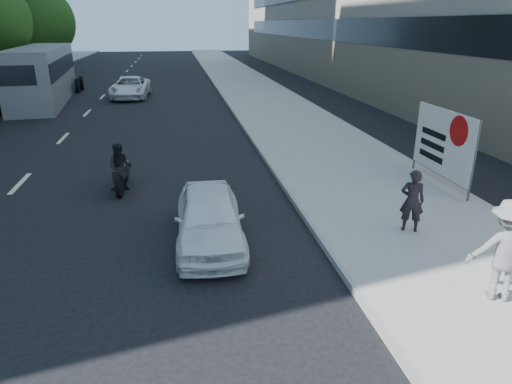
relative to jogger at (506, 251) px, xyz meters
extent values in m
plane|color=black|center=(-3.77, 0.33, -1.06)|extent=(160.00, 160.00, 0.00)
cube|color=#ADABA2|center=(0.23, 20.33, -0.99)|extent=(5.00, 120.00, 0.15)
cylinder|color=#382616|center=(-17.47, 30.33, 0.43)|extent=(0.30, 0.30, 2.97)
cylinder|color=#382616|center=(-17.47, 44.33, 0.25)|extent=(0.30, 0.30, 2.62)
ellipsoid|color=#214913|center=(-17.47, 44.33, 3.72)|extent=(5.40, 5.40, 6.21)
imported|color=slate|center=(0.00, 0.00, 0.00)|extent=(1.35, 1.09, 1.82)
imported|color=black|center=(-0.20, 2.83, -0.18)|extent=(0.63, 0.53, 1.47)
cylinder|color=#4C4C4C|center=(2.25, 4.28, 0.19)|extent=(0.06, 0.06, 2.20)
cylinder|color=#4C4C4C|center=(2.25, 7.28, 0.19)|extent=(0.06, 0.06, 2.20)
cube|color=silver|center=(2.23, 5.78, 0.34)|extent=(0.04, 3.00, 1.90)
cylinder|color=#A50C0C|center=(2.21, 5.08, 0.84)|extent=(0.01, 0.84, 0.84)
cube|color=black|center=(2.21, 6.28, 0.49)|extent=(0.01, 1.30, 0.18)
cube|color=black|center=(2.21, 6.28, 0.14)|extent=(0.01, 1.30, 0.18)
cube|color=black|center=(2.21, 6.28, -0.21)|extent=(0.01, 1.30, 0.18)
imported|color=white|center=(-4.77, 3.25, -0.44)|extent=(1.60, 3.71, 1.25)
imported|color=white|center=(-8.31, 25.58, -0.38)|extent=(2.55, 5.01, 1.36)
cylinder|color=black|center=(-7.07, 6.58, -0.74)|extent=(0.19, 0.65, 0.64)
cylinder|color=black|center=(-7.07, 7.98, -0.74)|extent=(0.19, 0.65, 0.64)
cube|color=black|center=(-7.07, 7.28, -0.51)|extent=(0.39, 1.22, 0.35)
imported|color=black|center=(-7.07, 7.18, -0.35)|extent=(0.75, 0.62, 1.42)
cube|color=gray|center=(-13.47, 24.99, 0.59)|extent=(3.64, 12.19, 3.30)
cube|color=black|center=(-14.74, 24.99, 1.14)|extent=(1.17, 11.45, 1.00)
cube|color=black|center=(-12.20, 24.99, 1.14)|extent=(1.17, 11.45, 1.00)
cube|color=black|center=(-13.47, 18.97, 1.14)|extent=(2.39, 0.29, 1.00)
cylinder|color=black|center=(-14.72, 20.49, -0.56)|extent=(0.35, 1.02, 1.00)
cylinder|color=black|center=(-12.22, 20.49, -0.56)|extent=(0.35, 1.02, 1.00)
cylinder|color=black|center=(-14.72, 22.49, -0.56)|extent=(0.35, 1.02, 1.00)
cylinder|color=black|center=(-12.22, 22.49, -0.56)|extent=(0.35, 1.02, 1.00)
cylinder|color=black|center=(-14.72, 28.49, -0.56)|extent=(0.35, 1.02, 1.00)
cylinder|color=black|center=(-12.22, 28.49, -0.56)|extent=(0.35, 1.02, 1.00)
cylinder|color=black|center=(-14.72, 29.99, -0.56)|extent=(0.35, 1.02, 1.00)
cylinder|color=black|center=(-12.22, 29.99, -0.56)|extent=(0.35, 1.02, 1.00)
camera|label=1|loc=(-5.33, -6.05, 3.60)|focal=32.00mm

